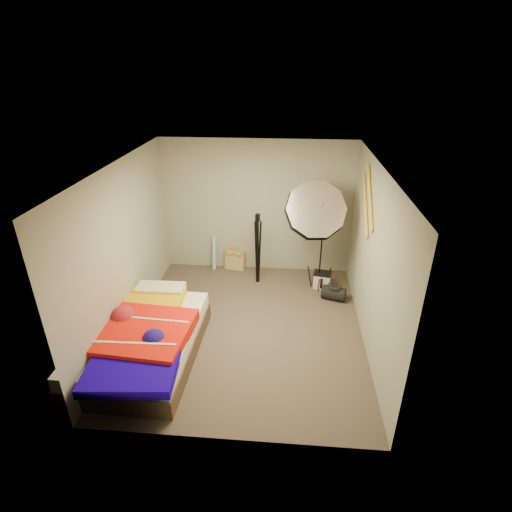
# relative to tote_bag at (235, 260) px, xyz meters

# --- Properties ---
(floor) EXTENTS (4.00, 4.00, 0.00)m
(floor) POSITION_rel_tote_bag_xyz_m (0.42, -1.90, -0.19)
(floor) COLOR #4B433A
(floor) RESTS_ON ground
(ceiling) EXTENTS (4.00, 4.00, 0.00)m
(ceiling) POSITION_rel_tote_bag_xyz_m (0.42, -1.90, 2.31)
(ceiling) COLOR silver
(ceiling) RESTS_ON wall_back
(wall_back) EXTENTS (3.50, 0.00, 3.50)m
(wall_back) POSITION_rel_tote_bag_xyz_m (0.42, 0.10, 1.06)
(wall_back) COLOR gray
(wall_back) RESTS_ON floor
(wall_front) EXTENTS (3.50, 0.00, 3.50)m
(wall_front) POSITION_rel_tote_bag_xyz_m (0.42, -3.90, 1.06)
(wall_front) COLOR gray
(wall_front) RESTS_ON floor
(wall_left) EXTENTS (0.00, 4.00, 4.00)m
(wall_left) POSITION_rel_tote_bag_xyz_m (-1.33, -1.90, 1.06)
(wall_left) COLOR gray
(wall_left) RESTS_ON floor
(wall_right) EXTENTS (0.00, 4.00, 4.00)m
(wall_right) POSITION_rel_tote_bag_xyz_m (2.17, -1.90, 1.06)
(wall_right) COLOR gray
(wall_right) RESTS_ON floor
(tote_bag) EXTENTS (0.40, 0.23, 0.39)m
(tote_bag) POSITION_rel_tote_bag_xyz_m (0.00, 0.00, 0.00)
(tote_bag) COLOR tan
(tote_bag) RESTS_ON floor
(wrapping_roll) EXTENTS (0.09, 0.20, 0.67)m
(wrapping_roll) POSITION_rel_tote_bag_xyz_m (-0.41, 0.00, 0.14)
(wrapping_roll) COLOR #5E90BC
(wrapping_roll) RESTS_ON floor
(camera_case) EXTENTS (0.32, 0.25, 0.28)m
(camera_case) POSITION_rel_tote_bag_xyz_m (1.65, -0.57, -0.05)
(camera_case) COLOR silver
(camera_case) RESTS_ON floor
(duffel_bag) EXTENTS (0.45, 0.34, 0.24)m
(duffel_bag) POSITION_rel_tote_bag_xyz_m (1.83, -0.95, -0.07)
(duffel_bag) COLOR black
(duffel_bag) RESTS_ON floor
(wall_stripe_upper) EXTENTS (0.02, 0.91, 0.78)m
(wall_stripe_upper) POSITION_rel_tote_bag_xyz_m (2.15, -1.30, 1.76)
(wall_stripe_upper) COLOR gold
(wall_stripe_upper) RESTS_ON wall_right
(wall_stripe_lower) EXTENTS (0.02, 0.91, 0.78)m
(wall_stripe_lower) POSITION_rel_tote_bag_xyz_m (2.15, -1.05, 1.56)
(wall_stripe_lower) COLOR gold
(wall_stripe_lower) RESTS_ON wall_right
(bed) EXTENTS (1.50, 2.29, 0.61)m
(bed) POSITION_rel_tote_bag_xyz_m (-0.93, -2.66, 0.12)
(bed) COLOR #4F3B2C
(bed) RESTS_ON floor
(photo_umbrella) EXTENTS (1.21, 0.85, 2.11)m
(photo_umbrella) POSITION_rel_tote_bag_xyz_m (1.43, -0.73, 1.33)
(photo_umbrella) COLOR black
(photo_umbrella) RESTS_ON floor
(camera_tripod) EXTENTS (0.09, 0.09, 1.33)m
(camera_tripod) POSITION_rel_tote_bag_xyz_m (0.48, -0.46, 0.58)
(camera_tripod) COLOR black
(camera_tripod) RESTS_ON floor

